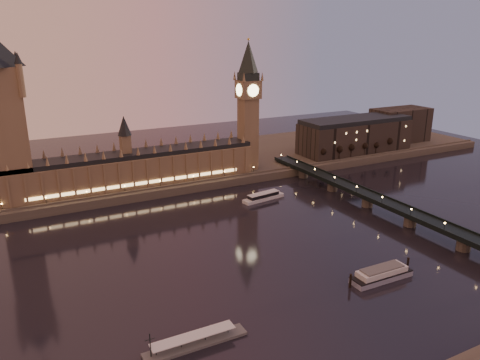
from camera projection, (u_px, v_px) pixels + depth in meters
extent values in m
plane|color=black|center=(266.00, 244.00, 264.11)|extent=(700.00, 700.00, 0.00)
cube|color=#423D35|center=(201.00, 163.00, 415.94)|extent=(560.00, 130.00, 6.00)
cube|color=brown|center=(136.00, 170.00, 343.69)|extent=(180.00, 26.00, 22.00)
cube|color=black|center=(134.00, 154.00, 339.88)|extent=(180.00, 22.00, 3.20)
cube|color=#FFCC7F|center=(141.00, 183.00, 334.08)|extent=(153.00, 0.25, 2.20)
cube|color=brown|center=(9.00, 137.00, 298.50)|extent=(22.00, 22.00, 88.00)
cube|color=brown|center=(248.00, 134.00, 379.64)|extent=(13.00, 13.00, 58.00)
cube|color=brown|center=(248.00, 89.00, 368.77)|extent=(16.00, 16.00, 14.00)
cylinder|color=#FFEAA5|center=(253.00, 91.00, 361.86)|extent=(9.60, 0.35, 9.60)
cylinder|color=#FFEAA5|center=(239.00, 90.00, 365.17)|extent=(0.35, 9.60, 9.60)
cube|color=black|center=(248.00, 76.00, 365.75)|extent=(13.00, 13.00, 6.00)
cone|color=black|center=(248.00, 57.00, 361.23)|extent=(17.68, 17.68, 24.00)
sphere|color=gold|center=(248.00, 39.00, 357.30)|extent=(2.00, 2.00, 2.00)
cube|color=black|center=(388.00, 204.00, 302.20)|extent=(13.00, 260.00, 2.00)
cube|color=black|center=(381.00, 203.00, 298.98)|extent=(0.60, 260.00, 1.00)
cube|color=black|center=(396.00, 200.00, 304.52)|extent=(0.60, 260.00, 1.00)
cube|color=black|center=(355.00, 137.00, 441.19)|extent=(110.00, 36.00, 28.00)
cube|color=black|center=(356.00, 120.00, 436.36)|extent=(108.00, 34.00, 4.00)
cube|color=black|center=(400.00, 125.00, 481.26)|extent=(60.00, 30.00, 34.00)
cylinder|color=black|center=(323.00, 157.00, 406.95)|extent=(0.70, 0.70, 8.90)
sphere|color=black|center=(323.00, 152.00, 405.54)|extent=(5.94, 5.94, 5.94)
cylinder|color=black|center=(337.00, 155.00, 413.74)|extent=(0.70, 0.70, 8.90)
sphere|color=black|center=(338.00, 150.00, 412.34)|extent=(5.94, 5.94, 5.94)
cylinder|color=black|center=(351.00, 153.00, 420.54)|extent=(0.70, 0.70, 8.90)
sphere|color=black|center=(351.00, 148.00, 419.14)|extent=(5.94, 5.94, 5.94)
cylinder|color=black|center=(364.00, 151.00, 427.34)|extent=(0.70, 0.70, 8.90)
sphere|color=black|center=(364.00, 146.00, 425.93)|extent=(5.94, 5.94, 5.94)
cylinder|color=black|center=(377.00, 149.00, 434.13)|extent=(0.70, 0.70, 8.90)
sphere|color=black|center=(377.00, 144.00, 432.73)|extent=(5.94, 5.94, 5.94)
cylinder|color=black|center=(389.00, 147.00, 440.93)|extent=(0.70, 0.70, 8.90)
sphere|color=black|center=(390.00, 142.00, 439.53)|extent=(5.94, 5.94, 5.94)
cube|color=silver|center=(263.00, 198.00, 333.09)|extent=(33.25, 11.67, 2.39)
cube|color=black|center=(263.00, 195.00, 332.37)|extent=(24.68, 9.20, 2.39)
cube|color=silver|center=(263.00, 193.00, 331.94)|extent=(25.37, 9.57, 0.43)
cube|color=#8891AD|center=(381.00, 277.00, 225.57)|extent=(32.47, 9.37, 2.63)
cube|color=black|center=(381.00, 274.00, 225.10)|extent=(32.47, 9.37, 0.51)
cube|color=silver|center=(382.00, 271.00, 224.63)|extent=(26.39, 8.31, 2.63)
cube|color=#595B5E|center=(382.00, 268.00, 224.12)|extent=(22.33, 7.26, 0.71)
cylinder|color=black|center=(350.00, 281.00, 217.88)|extent=(1.11, 1.11, 6.89)
cylinder|color=black|center=(408.00, 264.00, 233.68)|extent=(1.11, 1.11, 6.89)
cube|color=#595B5E|center=(196.00, 344.00, 178.34)|extent=(41.08, 6.85, 1.17)
cube|color=silver|center=(193.00, 336.00, 176.74)|extent=(33.26, 5.87, 0.29)
cylinder|color=black|center=(150.00, 345.00, 168.93)|extent=(0.39, 0.39, 9.78)
cylinder|color=black|center=(150.00, 339.00, 168.20)|extent=(3.91, 0.23, 0.23)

